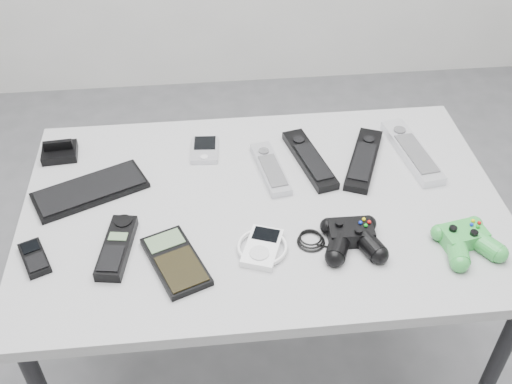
{
  "coord_description": "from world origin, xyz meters",
  "views": [
    {
      "loc": [
        -0.02,
        -0.96,
        1.6
      ],
      "look_at": [
        0.08,
        0.03,
        0.73
      ],
      "focal_mm": 42.0,
      "sensor_mm": 36.0,
      "label": 1
    }
  ],
  "objects": [
    {
      "name": "pda",
      "position": [
        -0.02,
        0.22,
        0.72
      ],
      "size": [
        0.07,
        0.1,
        0.02
      ],
      "primitive_type": "cube",
      "rotation": [
        0.0,
        0.0,
        -0.07
      ],
      "color": "#B6B6BD",
      "rests_on": "desk"
    },
    {
      "name": "remote_silver_a",
      "position": [
        0.13,
        0.13,
        0.72
      ],
      "size": [
        0.08,
        0.2,
        0.02
      ],
      "primitive_type": "cube",
      "rotation": [
        0.0,
        0.0,
        0.16
      ],
      "color": "#B6B6BD",
      "rests_on": "desk"
    },
    {
      "name": "remote_black_b",
      "position": [
        0.35,
        0.14,
        0.72
      ],
      "size": [
        0.14,
        0.24,
        0.02
      ],
      "primitive_type": "cube",
      "rotation": [
        0.0,
        0.0,
        -0.4
      ],
      "color": "black",
      "rests_on": "desk"
    },
    {
      "name": "pda_keyboard",
      "position": [
        -0.29,
        0.09,
        0.72
      ],
      "size": [
        0.27,
        0.2,
        0.02
      ],
      "primitive_type": "cube",
      "rotation": [
        0.0,
        0.0,
        0.43
      ],
      "color": "black",
      "rests_on": "desk"
    },
    {
      "name": "dock_bracket",
      "position": [
        -0.37,
        0.24,
        0.73
      ],
      "size": [
        0.09,
        0.08,
        0.04
      ],
      "primitive_type": "cube",
      "rotation": [
        0.0,
        0.0,
        0.08
      ],
      "color": "black",
      "rests_on": "desk"
    },
    {
      "name": "remote_black_a",
      "position": [
        0.22,
        0.15,
        0.72
      ],
      "size": [
        0.1,
        0.23,
        0.02
      ],
      "primitive_type": "cube",
      "rotation": [
        0.0,
        0.0,
        0.23
      ],
      "color": "black",
      "rests_on": "desk"
    },
    {
      "name": "calculator",
      "position": [
        -0.1,
        -0.14,
        0.72
      ],
      "size": [
        0.15,
        0.19,
        0.02
      ],
      "primitive_type": "cube",
      "rotation": [
        0.0,
        0.0,
        0.39
      ],
      "color": "black",
      "rests_on": "desk"
    },
    {
      "name": "remote_silver_b",
      "position": [
        0.47,
        0.16,
        0.72
      ],
      "size": [
        0.09,
        0.26,
        0.03
      ],
      "primitive_type": "cube",
      "rotation": [
        0.0,
        0.0,
        0.14
      ],
      "color": "silver",
      "rests_on": "desk"
    },
    {
      "name": "cordless_handset",
      "position": [
        -0.21,
        -0.1,
        0.72
      ],
      "size": [
        0.08,
        0.17,
        0.03
      ],
      "primitive_type": "cube",
      "rotation": [
        0.0,
        0.0,
        -0.16
      ],
      "color": "black",
      "rests_on": "desk"
    },
    {
      "name": "controller_green",
      "position": [
        0.49,
        -0.16,
        0.73
      ],
      "size": [
        0.15,
        0.16,
        0.04
      ],
      "primitive_type": null,
      "rotation": [
        0.0,
        0.0,
        0.19
      ],
      "color": "#238137",
      "rests_on": "desk"
    },
    {
      "name": "mp3_player",
      "position": [
        0.08,
        -0.12,
        0.72
      ],
      "size": [
        0.13,
        0.14,
        0.02
      ],
      "primitive_type": "cube",
      "rotation": [
        0.0,
        0.0,
        -0.35
      ],
      "color": "white",
      "rests_on": "desk"
    },
    {
      "name": "controller_black",
      "position": [
        0.26,
        -0.12,
        0.73
      ],
      "size": [
        0.22,
        0.14,
        0.04
      ],
      "primitive_type": null,
      "rotation": [
        0.0,
        0.0,
        -0.02
      ],
      "color": "black",
      "rests_on": "desk"
    },
    {
      "name": "mobile_phone",
      "position": [
        -0.38,
        -0.1,
        0.72
      ],
      "size": [
        0.08,
        0.11,
        0.02
      ],
      "primitive_type": "cube",
      "rotation": [
        0.0,
        0.0,
        0.42
      ],
      "color": "black",
      "rests_on": "desk"
    },
    {
      "name": "desk",
      "position": [
        0.1,
        0.02,
        0.65
      ],
      "size": [
        1.06,
        0.68,
        0.71
      ],
      "color": "#A3A3A5",
      "rests_on": "floor"
    }
  ]
}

